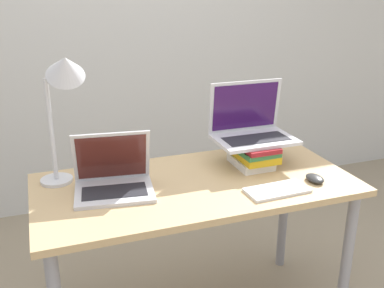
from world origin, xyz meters
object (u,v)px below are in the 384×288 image
(laptop_left, at_px, (113,180))
(desk_lamp, at_px, (63,82))
(mouse, at_px, (315,178))
(book_stack, at_px, (253,153))
(wireless_keyboard, at_px, (277,190))
(laptop_on_books, at_px, (251,128))

(laptop_left, relative_size, desk_lamp, 0.59)
(mouse, bearing_deg, book_stack, 124.03)
(wireless_keyboard, bearing_deg, laptop_on_books, 82.25)
(book_stack, xyz_separation_m, mouse, (0.18, -0.26, -0.05))
(laptop_left, relative_size, laptop_on_books, 0.94)
(wireless_keyboard, bearing_deg, book_stack, 83.65)
(book_stack, bearing_deg, mouse, -55.97)
(desk_lamp, bearing_deg, laptop_left, -42.60)
(laptop_on_books, height_order, desk_lamp, desk_lamp)
(book_stack, bearing_deg, laptop_left, -175.25)
(book_stack, xyz_separation_m, wireless_keyboard, (-0.03, -0.30, -0.05))
(book_stack, distance_m, mouse, 0.32)
(mouse, distance_m, desk_lamp, 1.15)
(laptop_on_books, distance_m, desk_lamp, 0.90)
(book_stack, height_order, laptop_on_books, laptop_on_books)
(laptop_left, bearing_deg, desk_lamp, 137.40)
(laptop_on_books, bearing_deg, book_stack, -105.18)
(book_stack, distance_m, laptop_on_books, 0.12)
(wireless_keyboard, relative_size, mouse, 2.70)
(laptop_left, xyz_separation_m, wireless_keyboard, (0.65, -0.24, -0.04))
(book_stack, distance_m, wireless_keyboard, 0.30)
(laptop_left, distance_m, wireless_keyboard, 0.69)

